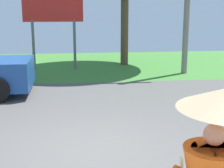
# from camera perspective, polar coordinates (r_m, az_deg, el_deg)

# --- Properties ---
(ground_plane) EXTENTS (40.00, 22.00, 0.20)m
(ground_plane) POSITION_cam_1_polar(r_m,az_deg,el_deg) (9.73, -4.27, -4.08)
(ground_plane) COLOR #565451
(roadside_billboard) EXTENTS (2.60, 0.12, 3.50)m
(roadside_billboard) POSITION_cam_1_polar(r_m,az_deg,el_deg) (15.24, -9.86, 11.91)
(roadside_billboard) COLOR slate
(roadside_billboard) RESTS_ON ground_plane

